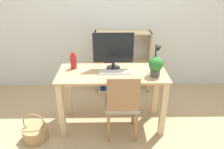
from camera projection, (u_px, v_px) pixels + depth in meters
name	position (u px, v px, depth m)	size (l,w,h in m)	color
ground_plane	(112.00, 123.00, 2.99)	(10.00, 10.00, 0.00)	tan
wall_back	(111.00, 12.00, 3.48)	(8.00, 0.05, 2.60)	silver
desk	(112.00, 84.00, 2.74)	(1.34, 0.58, 0.76)	tan
monitor	(113.00, 49.00, 2.68)	(0.50, 0.17, 0.46)	#232326
keyboard	(115.00, 72.00, 2.66)	(0.39, 0.12, 0.02)	silver
vase	(73.00, 61.00, 2.75)	(0.08, 0.08, 0.22)	#B2231E
desk_lamp	(156.00, 56.00, 2.60)	(0.10, 0.19, 0.34)	black
potted_plant	(156.00, 66.00, 2.52)	(0.17, 0.17, 0.24)	#4C4C51
chair	(122.00, 103.00, 2.56)	(0.40, 0.40, 0.86)	#9E937F
bookshelf	(112.00, 64.00, 3.68)	(0.89, 0.28, 1.02)	#D8BC8C
basket	(35.00, 132.00, 2.67)	(0.30, 0.30, 0.37)	tan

